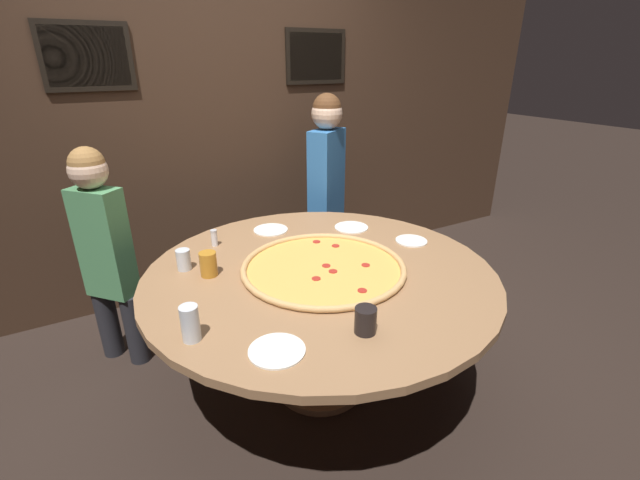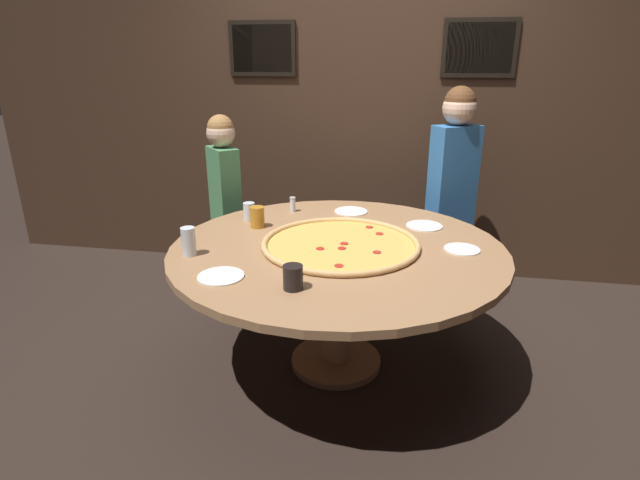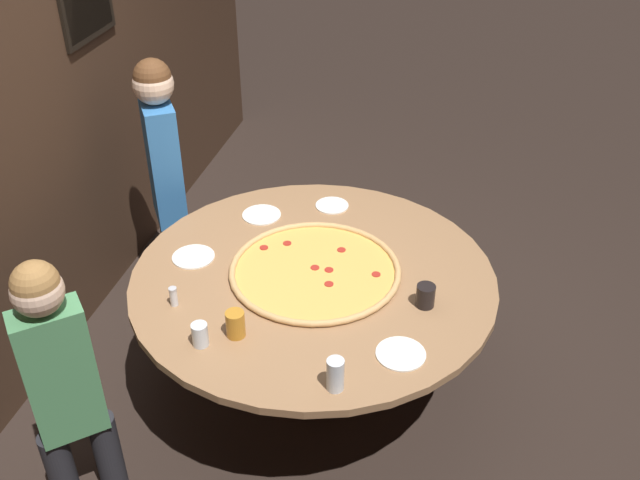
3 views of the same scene
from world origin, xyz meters
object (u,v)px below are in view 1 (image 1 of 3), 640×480
drink_cup_far_right (208,264)px  condiment_shaker (214,238)px  giant_pizza (324,267)px  white_plate_near_front (277,351)px  drink_cup_far_left (365,320)px  dining_table (320,288)px  white_plate_right_side (351,227)px  diner_side_right (105,248)px  drink_cup_beside_pizza (190,323)px  diner_far_left (326,182)px  white_plate_far_back (270,230)px  white_plate_left_side (411,241)px  drink_cup_centre_back (184,260)px

drink_cup_far_right → condiment_shaker: 0.37m
giant_pizza → white_plate_near_front: size_ratio=3.95×
drink_cup_far_left → condiment_shaker: (-0.26, 1.13, -0.01)m
dining_table → white_plate_right_side: (0.47, 0.41, 0.11)m
dining_table → drink_cup_far_right: size_ratio=14.37×
giant_pizza → diner_side_right: bearing=138.9°
drink_cup_beside_pizza → diner_far_left: 1.92m
drink_cup_beside_pizza → white_plate_right_side: (1.19, 0.67, -0.07)m
giant_pizza → white_plate_far_back: giant_pizza is taller
white_plate_left_side → diner_side_right: size_ratio=0.14×
drink_cup_beside_pizza → drink_cup_far_right: bearing=66.5°
white_plate_near_front → diner_side_right: 1.40m
white_plate_near_front → diner_far_left: 1.93m
white_plate_far_back → condiment_shaker: 0.38m
drink_cup_far_right → diner_far_left: (1.18, 0.83, 0.06)m
white_plate_near_front → diner_side_right: size_ratio=0.16×
white_plate_near_front → condiment_shaker: condiment_shaker is taller
giant_pizza → white_plate_right_side: bearing=42.6°
drink_cup_far_right → white_plate_far_back: bearing=38.3°
drink_cup_far_right → white_plate_near_front: bearing=-86.8°
drink_cup_far_right → white_plate_right_side: (0.98, 0.18, -0.06)m
dining_table → white_plate_near_front: size_ratio=8.35×
drink_cup_centre_back → white_plate_near_front: (0.13, -0.85, -0.05)m
dining_table → white_plate_far_back: 0.64m
white_plate_left_side → white_plate_right_side: 0.41m
diner_side_right → white_plate_left_side: bearing=-157.4°
drink_cup_beside_pizza → condiment_shaker: 0.91m
white_plate_right_side → white_plate_left_side: bearing=-62.5°
white_plate_right_side → diner_side_right: 1.46m
drink_cup_far_right → drink_cup_beside_pizza: 0.53m
drink_cup_centre_back → white_plate_left_side: 1.29m
drink_cup_far_left → white_plate_left_side: size_ratio=0.59×
dining_table → drink_cup_beside_pizza: drink_cup_beside_pizza is taller
drink_cup_centre_back → white_plate_right_side: (1.07, 0.06, -0.05)m
diner_far_left → drink_cup_beside_pizza: bearing=11.4°
drink_cup_centre_back → white_plate_left_side: drink_cup_centre_back is taller
drink_cup_far_right → white_plate_near_front: size_ratio=0.58×
drink_cup_centre_back → condiment_shaker: (0.23, 0.22, -0.01)m
drink_cup_far_left → white_plate_near_front: 0.36m
dining_table → diner_side_right: bearing=138.6°
white_plate_left_side → white_plate_right_side: size_ratio=0.87×
dining_table → drink_cup_centre_back: drink_cup_centre_back is taller
drink_cup_beside_pizza → white_plate_far_back: drink_cup_beside_pizza is taller
drink_cup_far_right → white_plate_near_front: drink_cup_far_right is taller
drink_cup_beside_pizza → white_plate_right_side: 1.37m
condiment_shaker → diner_side_right: bearing=155.5°
drink_cup_far_left → white_plate_far_back: bearing=84.5°
drink_cup_far_right → drink_cup_beside_pizza: (-0.21, -0.49, 0.01)m
giant_pizza → white_plate_right_side: 0.61m
dining_table → white_plate_near_front: (-0.47, -0.50, 0.11)m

